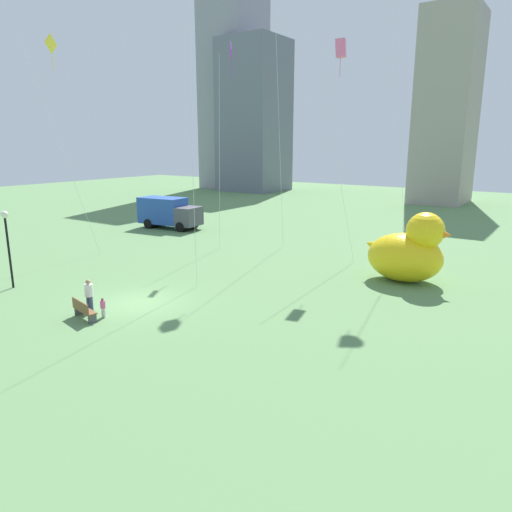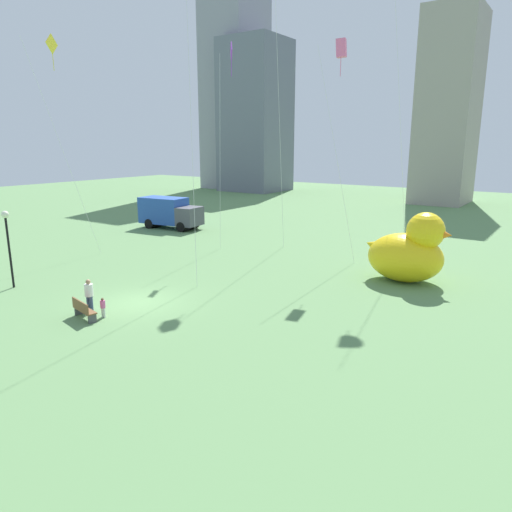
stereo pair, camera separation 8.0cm
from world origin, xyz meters
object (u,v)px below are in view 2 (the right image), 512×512
person_adult (89,294)px  kite_pink (341,50)px  lamppost (7,233)px  kite_purple (230,62)px  person_child (103,307)px  kite_yellow (53,56)px  park_bench (83,309)px  giant_inflatable_duck (408,252)px  box_truck (169,213)px

person_adult → kite_pink: size_ratio=0.11×
lamppost → kite_purple: kite_purple is taller
lamppost → kite_purple: size_ratio=0.29×
person_child → kite_yellow: 19.96m
park_bench → kite_pink: kite_pink is taller
giant_inflatable_duck → box_truck: bearing=168.3°
person_adult → park_bench: bearing=-53.7°
lamppost → person_adult: bearing=-0.5°
kite_yellow → kite_pink: (16.77, 9.32, 0.05)m
giant_inflatable_duck → kite_purple: 18.40m
person_adult → lamppost: lamppost is taller
person_adult → box_truck: 22.65m
kite_yellow → kite_purple: (8.74, 8.19, -0.14)m
person_adult → kite_pink: (4.68, 16.64, 12.69)m
park_bench → box_truck: size_ratio=0.27×
kite_purple → person_adult: bearing=-77.8°
person_adult → person_child: size_ratio=1.71×
lamppost → kite_purple: 18.90m
giant_inflatable_duck → kite_purple: size_ratio=0.33×
person_adult → person_child: person_adult is taller
person_adult → kite_pink: bearing=74.3°
giant_inflatable_duck → park_bench: bearing=-125.4°
giant_inflatable_duck → lamppost: size_ratio=1.16×
box_truck → person_child: bearing=-52.9°
box_truck → giant_inflatable_duck: bearing=-11.7°
park_bench → giant_inflatable_duck: (10.21, 14.37, 1.27)m
giant_inflatable_duck → kite_pink: 13.65m
box_truck → kite_pink: size_ratio=0.43×
kite_pink → park_bench: bearing=-103.3°
park_bench → kite_purple: (-3.92, 16.28, 12.90)m
person_child → park_bench: bearing=-128.9°
kite_pink → giant_inflatable_duck: bearing=-26.6°
lamppost → kite_pink: (11.50, 16.58, 10.50)m
park_bench → person_adult: (-0.57, 0.78, 0.41)m
giant_inflatable_duck → kite_yellow: kite_yellow is taller
kite_yellow → kite_purple: size_ratio=1.01×
kite_pink → kite_purple: (-8.04, -1.13, -0.19)m
giant_inflatable_duck → box_truck: 24.29m
park_bench → lamppost: lamppost is taller
park_bench → person_adult: person_adult is taller
giant_inflatable_duck → kite_purple: kite_purple is taller
person_child → box_truck: size_ratio=0.15×
person_child → box_truck: 23.40m
box_truck → kite_pink: kite_pink is taller
kite_yellow → person_child: bearing=-29.4°
kite_pink → person_child: bearing=-102.1°
person_adult → kite_yellow: 18.96m
person_adult → lamppost: bearing=179.5°
park_bench → kite_purple: 21.14m
lamppost → kite_pink: kite_pink is taller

